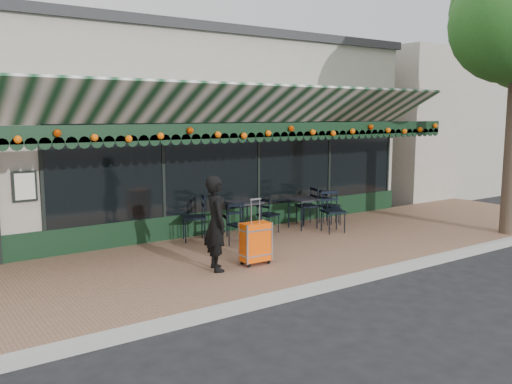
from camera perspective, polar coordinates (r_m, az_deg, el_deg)
ground at (r=8.93m, az=7.69°, el=-9.95°), size 80.00×80.00×0.00m
sidewalk at (r=10.41m, az=0.18°, el=-6.82°), size 18.00×4.00×0.15m
curb at (r=8.86m, az=8.05°, el=-9.61°), size 18.00×0.16×0.15m
restaurant_building at (r=15.21m, az=-12.63°, el=6.12°), size 12.00×9.60×4.50m
neighbor_building_right at (r=23.56m, az=18.09°, el=6.89°), size 12.00×8.00×4.80m
woman at (r=9.12m, az=-4.22°, el=-3.31°), size 0.53×0.67×1.61m
suitcase at (r=9.53m, az=-0.07°, el=-5.35°), size 0.52×0.30×1.16m
cafe_table_a at (r=12.52m, az=4.97°, el=-1.03°), size 0.56×0.56×0.69m
cafe_table_b at (r=11.53m, az=-1.28°, el=-1.38°), size 0.64×0.64×0.78m
chair_a_left at (r=12.95m, az=5.38°, el=-1.50°), size 0.55×0.55×0.89m
chair_a_right at (r=13.09m, az=7.99°, el=-1.71°), size 0.51×0.51×0.77m
chair_a_front at (r=12.21m, az=8.13°, el=-2.06°), size 0.57×0.57×0.93m
chair_a_extra at (r=13.21m, az=7.72°, el=-1.48°), size 0.51×0.51×0.83m
chair_b_left at (r=11.35m, az=-6.57°, el=-2.71°), size 0.63×0.63×0.97m
chair_b_right at (r=12.03m, az=1.28°, el=-2.43°), size 0.49×0.49×0.81m
chair_b_front at (r=10.78m, az=-1.55°, el=-3.52°), size 0.45×0.45×0.86m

